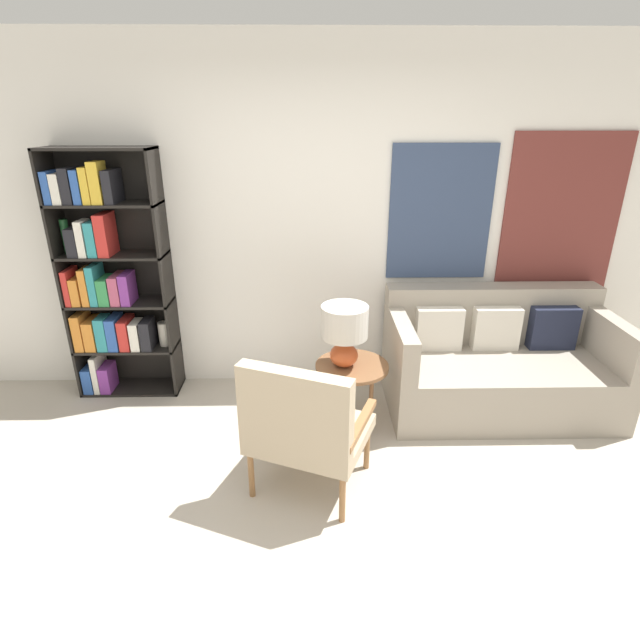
% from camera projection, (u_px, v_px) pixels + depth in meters
% --- Properties ---
extents(ground_plane, '(14.00, 14.00, 0.00)m').
position_uv_depth(ground_plane, '(314.00, 569.00, 2.53)').
color(ground_plane, '#B2A899').
extents(wall_back, '(6.40, 0.08, 2.70)m').
position_uv_depth(wall_back, '(318.00, 223.00, 3.89)').
color(wall_back, white).
rests_on(wall_back, ground_plane).
extents(bookshelf, '(0.79, 0.30, 1.93)m').
position_uv_depth(bookshelf, '(107.00, 282.00, 3.84)').
color(bookshelf, black).
rests_on(bookshelf, ground_plane).
extents(armchair, '(0.82, 0.78, 0.90)m').
position_uv_depth(armchair, '(303.00, 424.00, 2.85)').
color(armchair, olive).
rests_on(armchair, ground_plane).
extents(couch, '(1.69, 0.88, 0.89)m').
position_uv_depth(couch, '(497.00, 364.00, 3.89)').
color(couch, '#9E9384').
rests_on(couch, ground_plane).
extents(side_table, '(0.52, 0.52, 0.51)m').
position_uv_depth(side_table, '(352.00, 371.00, 3.53)').
color(side_table, brown).
rests_on(side_table, ground_plane).
extents(table_lamp, '(0.32, 0.32, 0.45)m').
position_uv_depth(table_lamp, '(344.00, 329.00, 3.39)').
color(table_lamp, '#C65128').
rests_on(table_lamp, side_table).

